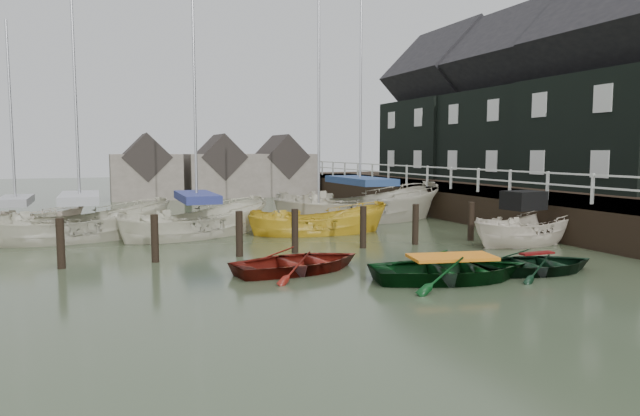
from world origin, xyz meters
name	(u,v)px	position (x,y,z in m)	size (l,w,h in m)	color
ground	(371,268)	(0.00, 0.00, 0.00)	(120.00, 120.00, 0.00)	#333D26
pier	(452,201)	(9.48, 10.00, 0.71)	(3.04, 32.00, 2.70)	black
land_strip	(539,211)	(15.00, 10.00, 0.00)	(14.00, 38.00, 1.50)	black
quay_houses	(563,102)	(14.99, 8.66, 5.68)	(6.52, 28.14, 10.01)	black
mooring_pilings	(298,237)	(-1.11, 3.00, 0.50)	(13.72, 0.22, 1.80)	black
far_sheds	(217,170)	(0.83, 26.00, 1.86)	(14.00, 4.08, 4.39)	#665B51
rowboat_red	(300,271)	(-2.00, 0.26, 0.00)	(2.64, 3.70, 0.77)	#60140D
rowboat_green	(451,280)	(1.20, -2.13, 0.00)	(2.90, 4.06, 0.84)	black
rowboat_dkgreen	(536,272)	(3.87, -2.14, 0.00)	(2.46, 3.45, 0.71)	black
motorboat	(526,242)	(6.80, 1.63, 0.09)	(4.75, 2.29, 2.72)	beige
sailboat_a	(81,238)	(-7.63, 8.43, 0.06)	(6.99, 3.75, 12.12)	beige
sailboat_b	(198,234)	(-3.50, 7.83, 0.06)	(6.85, 4.68, 10.93)	beige
sailboat_c	(319,233)	(1.06, 6.73, 0.02)	(5.81, 2.72, 10.68)	gold
sailboat_d	(360,220)	(4.22, 9.67, 0.06)	(8.27, 3.19, 12.22)	#BAB49F
sailboat_e	(17,231)	(-10.04, 11.08, 0.06)	(5.84, 4.16, 9.27)	beige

